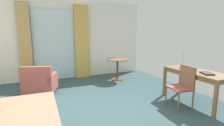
{
  "coord_description": "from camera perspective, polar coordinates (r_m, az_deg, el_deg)",
  "views": [
    {
      "loc": [
        -0.87,
        -3.05,
        1.64
      ],
      "look_at": [
        0.57,
        0.31,
        0.98
      ],
      "focal_mm": 27.88,
      "sensor_mm": 36.0,
      "label": 1
    }
  ],
  "objects": [
    {
      "name": "closed_book",
      "position": [
        4.14,
        28.72,
        -2.98
      ],
      "size": [
        0.28,
        0.32,
        0.03
      ],
      "primitive_type": "cube",
      "rotation": [
        0.0,
        0.0,
        -0.39
      ],
      "color": "#232328",
      "rests_on": "writing_desk"
    },
    {
      "name": "writing_desk",
      "position": [
        4.38,
        25.83,
        -3.48
      ],
      "size": [
        0.65,
        1.47,
        0.77
      ],
      "color": "brown",
      "rests_on": "ground"
    },
    {
      "name": "armchair_by_window",
      "position": [
        4.92,
        -22.58,
        -6.04
      ],
      "size": [
        0.93,
        0.9,
        0.81
      ],
      "color": "#9E4C47",
      "rests_on": "ground"
    },
    {
      "name": "ground",
      "position": [
        3.6,
        -6.71,
        -17.88
      ],
      "size": [
        6.18,
        7.01,
        0.1
      ],
      "primitive_type": "cube",
      "color": "#334C51"
    },
    {
      "name": "curtain_panel_left",
      "position": [
        6.14,
        -26.69,
        5.73
      ],
      "size": [
        0.37,
        0.1,
        2.55
      ],
      "primitive_type": "cube",
      "color": "tan",
      "rests_on": "ground"
    },
    {
      "name": "balcony_glass_door",
      "position": [
        6.26,
        -18.25,
        5.69
      ],
      "size": [
        1.37,
        0.02,
        2.4
      ],
      "primitive_type": "cube",
      "color": "silver",
      "rests_on": "ground"
    },
    {
      "name": "desk_lamp",
      "position": [
        4.65,
        23.51,
        2.33
      ],
      "size": [
        0.26,
        0.21,
        0.48
      ],
      "color": "#B7B2A8",
      "rests_on": "writing_desk"
    },
    {
      "name": "curtain_panel_right",
      "position": [
        6.3,
        -9.92,
        6.75
      ],
      "size": [
        0.47,
        0.1,
        2.55
      ],
      "primitive_type": "cube",
      "color": "tan",
      "rests_on": "ground"
    },
    {
      "name": "round_cafe_table",
      "position": [
        5.95,
        1.78,
        -0.45
      ],
      "size": [
        0.73,
        0.73,
        0.72
      ],
      "color": "brown",
      "rests_on": "ground"
    },
    {
      "name": "desk_chair",
      "position": [
        4.11,
        22.21,
        -6.41
      ],
      "size": [
        0.44,
        0.51,
        0.92
      ],
      "color": "#9E4C47",
      "rests_on": "ground"
    },
    {
      "name": "wall_back",
      "position": [
        6.36,
        -15.41,
        7.38
      ],
      "size": [
        5.78,
        0.12,
        2.73
      ],
      "primitive_type": "cube",
      "color": "white",
      "rests_on": "ground"
    }
  ]
}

